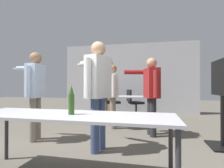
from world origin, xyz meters
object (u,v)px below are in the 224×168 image
at_px(office_chair_far_right, 111,103).
at_px(tv_screen, 222,94).
at_px(person_center_tall, 112,90).
at_px(office_chair_side_rolled, 134,104).
at_px(person_far_watching, 35,86).
at_px(beer_bottle, 71,100).
at_px(person_right_polo, 151,89).
at_px(drink_cup, 113,94).
at_px(person_left_plaid, 98,85).

bearing_deg(office_chair_far_right, tv_screen, 26.74).
distance_m(person_center_tall, office_chair_side_rolled, 1.98).
xyz_separation_m(person_far_watching, beer_bottle, (1.32, -1.15, -0.15)).
height_order(person_center_tall, office_chair_far_right, person_center_tall).
xyz_separation_m(person_right_polo, office_chair_side_rolled, (-0.57, 2.34, -0.57)).
bearing_deg(tv_screen, person_right_polo, -110.95).
xyz_separation_m(person_right_polo, beer_bottle, (-0.90, -1.96, -0.10)).
bearing_deg(office_chair_side_rolled, drink_cup, -56.82).
bearing_deg(person_left_plaid, office_chair_side_rolled, 13.70).
xyz_separation_m(beer_bottle, drink_cup, (-0.24, 3.45, -0.10)).
xyz_separation_m(tv_screen, drink_cup, (-2.35, 1.94, -0.13)).
xyz_separation_m(person_center_tall, office_chair_far_right, (-0.40, 1.73, -0.52)).
xyz_separation_m(person_center_tall, office_chair_side_rolled, (0.38, 1.86, -0.53)).
relative_size(tv_screen, beer_bottle, 4.50).
bearing_deg(person_far_watching, office_chair_side_rolled, -32.21).
height_order(person_left_plaid, person_right_polo, person_left_plaid).
bearing_deg(drink_cup, person_far_watching, -114.99).
bearing_deg(person_center_tall, tv_screen, -131.69).
relative_size(tv_screen, person_far_watching, 0.89).
relative_size(person_far_watching, beer_bottle, 5.03).
bearing_deg(office_chair_far_right, person_left_plaid, -8.51).
xyz_separation_m(person_right_polo, office_chair_far_right, (-1.36, 2.21, -0.56)).
bearing_deg(person_right_polo, office_chair_side_rolled, -3.91).
bearing_deg(office_chair_side_rolled, person_left_plaid, -27.87).
bearing_deg(tv_screen, person_center_tall, -113.53).
relative_size(person_center_tall, drink_cup, 13.62).
bearing_deg(person_center_tall, office_chair_side_rolled, -29.79).
distance_m(person_left_plaid, person_right_polo, 1.38).
distance_m(tv_screen, drink_cup, 3.06).
distance_m(tv_screen, office_chair_side_rolled, 3.36).
distance_m(person_left_plaid, person_far_watching, 1.38).
xyz_separation_m(office_chair_far_right, drink_cup, (0.21, -0.73, 0.36)).
height_order(person_right_polo, drink_cup, person_right_polo).
distance_m(person_right_polo, person_far_watching, 2.37).
bearing_deg(office_chair_side_rolled, person_right_polo, -9.33).
height_order(office_chair_side_rolled, drink_cup, office_chair_side_rolled).
bearing_deg(person_left_plaid, drink_cup, 24.94).
relative_size(office_chair_far_right, beer_bottle, 2.74).
xyz_separation_m(office_chair_side_rolled, drink_cup, (-0.58, -0.86, 0.37)).
bearing_deg(drink_cup, office_chair_far_right, 105.96).
distance_m(tv_screen, person_left_plaid, 2.16).
height_order(person_left_plaid, person_far_watching, person_left_plaid).
bearing_deg(office_chair_far_right, person_center_tall, -3.99).
height_order(person_far_watching, office_chair_side_rolled, person_far_watching).
xyz_separation_m(person_center_tall, drink_cup, (-0.19, 1.00, -0.16)).
relative_size(person_center_tall, beer_bottle, 4.67).
distance_m(office_chair_side_rolled, beer_bottle, 4.35).
height_order(beer_bottle, drink_cup, beer_bottle).
bearing_deg(office_chair_side_rolled, beer_bottle, -27.42).
bearing_deg(person_far_watching, drink_cup, -29.65).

